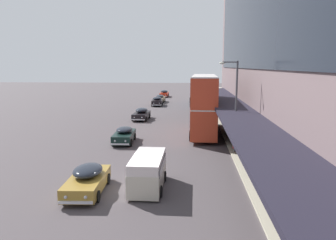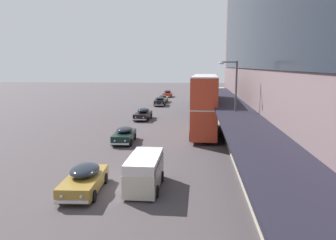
{
  "view_description": "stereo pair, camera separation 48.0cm",
  "coord_description": "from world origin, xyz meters",
  "views": [
    {
      "loc": [
        2.77,
        -17.87,
        7.14
      ],
      "look_at": [
        0.6,
        12.12,
        2.14
      ],
      "focal_mm": 35.0,
      "sensor_mm": 36.0,
      "label": 1
    },
    {
      "loc": [
        3.25,
        -17.83,
        7.14
      ],
      "look_at": [
        0.6,
        12.12,
        2.14
      ],
      "focal_mm": 35.0,
      "sensor_mm": 36.0,
      "label": 2
    }
  ],
  "objects": [
    {
      "name": "vw_van",
      "position": [
        0.27,
        0.51,
        1.1
      ],
      "size": [
        1.94,
        4.56,
        1.96
      ],
      "color": "beige",
      "rests_on": "ground"
    },
    {
      "name": "sedan_lead_mid",
      "position": [
        -3.49,
        11.74,
        0.73
      ],
      "size": [
        1.95,
        4.44,
        1.47
      ],
      "color": "black",
      "rests_on": "ground"
    },
    {
      "name": "fire_hydrant",
      "position": [
        6.42,
        9.64,
        0.49
      ],
      "size": [
        0.2,
        0.4,
        0.7
      ],
      "color": "red",
      "rests_on": "sidewalk_kerb"
    },
    {
      "name": "sedan_far_back",
      "position": [
        -3.46,
        46.22,
        0.73
      ],
      "size": [
        1.91,
        4.89,
        1.47
      ],
      "color": "olive",
      "rests_on": "ground"
    },
    {
      "name": "sedan_oncoming_rear",
      "position": [
        -3.09,
        -0.44,
        0.76
      ],
      "size": [
        2.16,
        4.76,
        1.53
      ],
      "color": "olive",
      "rests_on": "ground"
    },
    {
      "name": "pedestrian_at_kerb",
      "position": [
        7.65,
        3.91,
        1.18
      ],
      "size": [
        0.56,
        0.4,
        1.86
      ],
      "color": "#2C211A",
      "rests_on": "sidewalk_kerb"
    },
    {
      "name": "ground",
      "position": [
        0.0,
        0.0,
        0.0
      ],
      "size": [
        240.0,
        240.0,
        0.0
      ],
      "primitive_type": "plane",
      "color": "#4B4346"
    },
    {
      "name": "street_lamp",
      "position": [
        6.18,
        8.54,
        4.41
      ],
      "size": [
        1.5,
        0.28,
        7.37
      ],
      "color": "#4C4C51",
      "rests_on": "sidewalk_kerb"
    },
    {
      "name": "sedan_second_mid",
      "position": [
        -3.56,
        57.51,
        0.77
      ],
      "size": [
        2.01,
        4.76,
        1.58
      ],
      "color": "#B1230F",
      "rests_on": "ground"
    },
    {
      "name": "sedan_trailing_near",
      "position": [
        -3.9,
        25.08,
        0.77
      ],
      "size": [
        2.04,
        4.76,
        1.57
      ],
      "color": "black",
      "rests_on": "ground"
    },
    {
      "name": "transit_bus_kerbside_front",
      "position": [
        3.85,
        42.31,
        1.85
      ],
      "size": [
        2.94,
        11.44,
        3.22
      ],
      "color": "teal",
      "rests_on": "ground"
    },
    {
      "name": "sedan_oncoming_front",
      "position": [
        -3.42,
        40.7,
        0.79
      ],
      "size": [
        2.11,
        4.55,
        1.59
      ],
      "color": "black",
      "rests_on": "ground"
    },
    {
      "name": "transit_bus_kerbside_rear",
      "position": [
        4.06,
        16.29,
        3.31
      ],
      "size": [
        2.97,
        11.19,
        6.15
      ],
      "color": "#B93720",
      "rests_on": "ground"
    }
  ]
}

